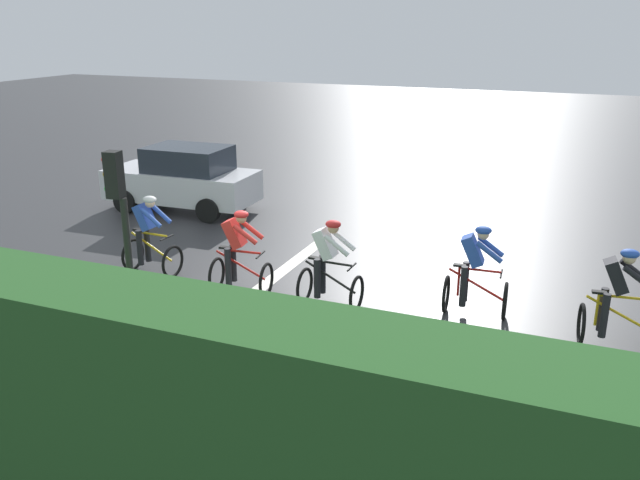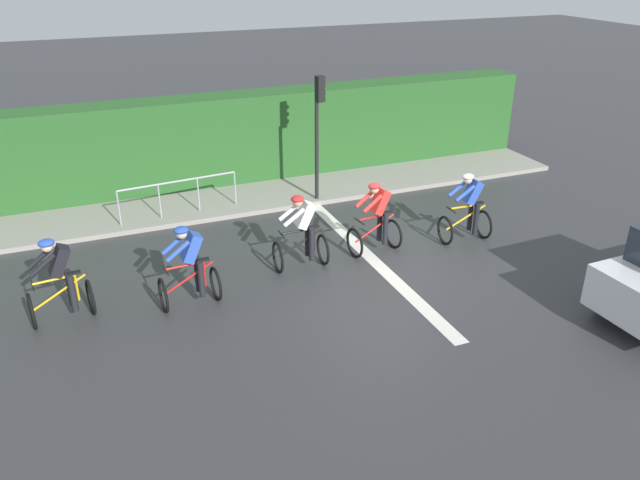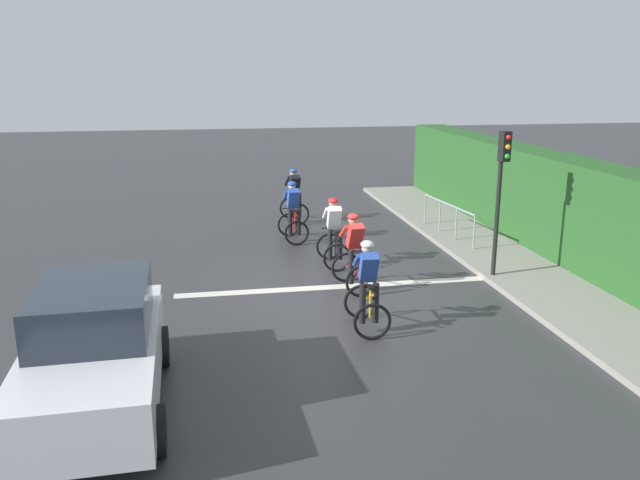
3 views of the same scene
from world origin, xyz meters
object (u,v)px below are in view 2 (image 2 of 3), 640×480
Objects in this scene: cyclist_mid at (302,234)px; cyclist_trailing at (468,209)px; traffic_light_near_crossing at (319,121)px; pedestrian_railing_kerbside at (179,190)px; cyclist_lead at (60,282)px; cyclist_second at (190,268)px; cyclist_fourth at (377,219)px.

cyclist_trailing is at bearing -92.52° from cyclist_mid.
cyclist_mid is 0.50× the size of traffic_light_near_crossing.
cyclist_trailing is at bearing -122.76° from pedestrian_railing_kerbside.
cyclist_mid is at bearing 87.48° from cyclist_trailing.
cyclist_mid is 0.56× the size of pedestrian_railing_kerbside.
cyclist_lead and cyclist_mid have the same top height.
cyclist_trailing is at bearing -85.91° from cyclist_second.
cyclist_second is 5.99m from traffic_light_near_crossing.
traffic_light_near_crossing is at bearing -60.78° from cyclist_lead.
pedestrian_railing_kerbside is at bearing 46.26° from cyclist_fourth.
traffic_light_near_crossing is (3.99, -4.23, 1.43)m from cyclist_second.
cyclist_mid is 1.00× the size of cyclist_fourth.
pedestrian_railing_kerbside is (4.26, -0.59, -0.03)m from cyclist_second.
cyclist_fourth is (0.38, -6.56, 0.00)m from cyclist_lead.
cyclist_fourth is at bearing -80.36° from cyclist_second.
cyclist_second is 1.00× the size of cyclist_fourth.
traffic_light_near_crossing reaches higher than pedestrian_railing_kerbside.
cyclist_second is (-0.35, -2.28, 0.00)m from cyclist_lead.
cyclist_mid is at bearing -75.60° from cyclist_second.
cyclist_mid is 4.03m from traffic_light_near_crossing.
pedestrian_railing_kerbside is (3.80, 5.90, -0.03)m from cyclist_trailing.
cyclist_fourth is 2.22m from cyclist_trailing.
cyclist_fourth is at bearing -87.22° from cyclist_mid.
cyclist_second is at bearing 104.40° from cyclist_mid.
cyclist_fourth and cyclist_trailing have the same top height.
pedestrian_railing_kerbside is at bearing 27.75° from cyclist_mid.
cyclist_fourth is at bearing -179.08° from traffic_light_near_crossing.
traffic_light_near_crossing is at bearing -46.66° from cyclist_second.
cyclist_second is at bearing 133.34° from traffic_light_near_crossing.
pedestrian_railing_kerbside is at bearing 85.78° from traffic_light_near_crossing.
pedestrian_railing_kerbside is at bearing -7.87° from cyclist_second.
traffic_light_near_crossing is 3.93m from pedestrian_railing_kerbside.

